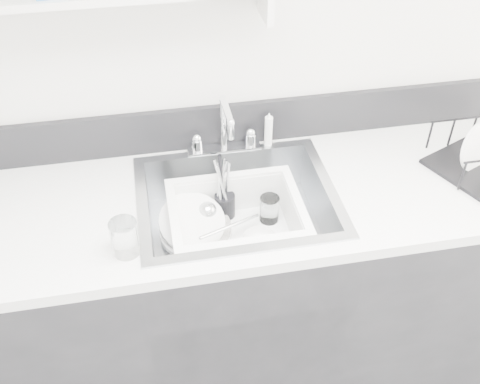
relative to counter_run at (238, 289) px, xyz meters
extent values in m
cube|color=silver|center=(0.00, 0.30, 0.84)|extent=(3.50, 0.02, 2.60)
cube|color=black|center=(0.00, 0.00, -0.02)|extent=(3.20, 0.62, 0.88)
cube|color=white|center=(0.00, 0.00, 0.44)|extent=(3.20, 0.62, 0.04)
cube|color=black|center=(0.00, 0.30, 0.54)|extent=(3.20, 0.02, 0.16)
cube|color=silver|center=(0.00, 0.25, 0.47)|extent=(0.26, 0.06, 0.02)
cylinder|color=silver|center=(-0.10, 0.25, 0.50)|extent=(0.04, 0.04, 0.05)
cylinder|color=silver|center=(0.10, 0.25, 0.50)|extent=(0.04, 0.04, 0.05)
cylinder|color=silver|center=(0.00, 0.25, 0.57)|extent=(0.02, 0.02, 0.20)
cylinder|color=silver|center=(0.00, 0.18, 0.68)|extent=(0.02, 0.15, 0.02)
cylinder|color=white|center=(0.16, 0.25, 0.53)|extent=(0.03, 0.03, 0.14)
cube|color=silver|center=(0.13, 0.23, 1.00)|extent=(0.02, 0.14, 0.10)
cylinder|color=white|center=(-0.14, 0.01, 0.32)|extent=(0.24, 0.24, 0.01)
cylinder|color=white|center=(-0.13, 0.01, 0.33)|extent=(0.23, 0.23, 0.01)
cylinder|color=white|center=(-0.15, 0.01, 0.36)|extent=(0.27, 0.26, 0.10)
cylinder|color=black|center=(-0.03, 0.09, 0.35)|extent=(0.07, 0.07, 0.09)
cylinder|color=silver|center=(-0.04, 0.10, 0.43)|extent=(0.01, 0.05, 0.17)
cylinder|color=silver|center=(-0.01, 0.08, 0.42)|extent=(0.02, 0.04, 0.16)
cylinder|color=black|center=(-0.04, 0.09, 0.45)|extent=(0.01, 0.05, 0.19)
cylinder|color=white|center=(0.12, 0.04, 0.36)|extent=(0.07, 0.07, 0.10)
cylinder|color=white|center=(-0.36, -0.18, 0.52)|extent=(0.09, 0.09, 0.11)
imported|color=white|center=(0.06, -0.08, 0.32)|extent=(0.12, 0.12, 0.04)
camera|label=1|loc=(-0.25, -1.35, 1.64)|focal=42.00mm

